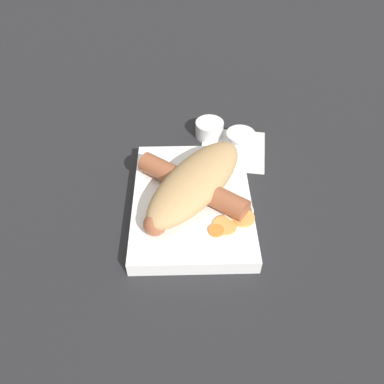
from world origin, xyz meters
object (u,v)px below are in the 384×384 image
object	(u,v)px
food_tray	(192,202)
condiment_cup_near	(240,141)
bread_roll	(196,182)
sausage	(193,185)
condiment_cup_far	(209,130)

from	to	relation	value
food_tray	condiment_cup_near	xyz separation A→B (m)	(0.14, -0.09, 0.00)
bread_roll	sausage	size ratio (longest dim) A/B	1.20
condiment_cup_near	condiment_cup_far	xyz separation A→B (m)	(0.03, 0.05, 0.00)
food_tray	condiment_cup_near	distance (m)	0.16
bread_roll	condiment_cup_far	bearing A→B (deg)	-10.40
bread_roll	food_tray	bearing A→B (deg)	149.21
bread_roll	sausage	xyz separation A→B (m)	(0.00, 0.00, -0.01)
condiment_cup_near	condiment_cup_far	bearing A→B (deg)	58.35
sausage	condiment_cup_far	bearing A→B (deg)	-11.58
condiment_cup_far	condiment_cup_near	bearing A→B (deg)	-121.65
bread_roll	sausage	world-z (taller)	bread_roll
bread_roll	condiment_cup_far	size ratio (longest dim) A/B	4.15
food_tray	sausage	distance (m)	0.03
condiment_cup_near	condiment_cup_far	world-z (taller)	same
bread_roll	condiment_cup_far	xyz separation A→B (m)	(0.16, -0.03, -0.03)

